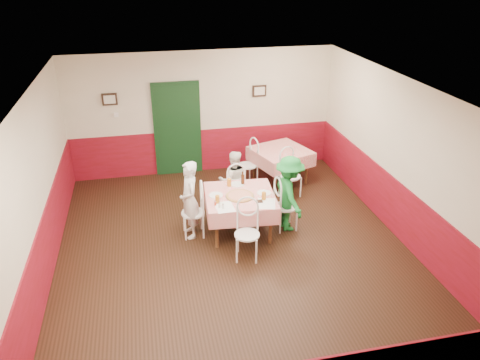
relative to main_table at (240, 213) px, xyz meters
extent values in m
plane|color=black|center=(-0.23, -0.59, -0.38)|extent=(7.00, 7.00, 0.00)
plane|color=white|center=(-0.23, -0.59, 2.42)|extent=(7.00, 7.00, 0.00)
cube|color=beige|center=(-0.23, 2.91, 1.02)|extent=(6.00, 0.10, 2.80)
cube|color=beige|center=(-0.23, -4.09, 1.02)|extent=(6.00, 0.10, 2.80)
cube|color=beige|center=(-3.23, -0.59, 1.02)|extent=(0.10, 7.00, 2.80)
cube|color=beige|center=(2.77, -0.59, 1.02)|extent=(0.10, 7.00, 2.80)
cube|color=maroon|center=(-0.23, 2.90, 0.12)|extent=(6.00, 0.03, 1.00)
cube|color=maroon|center=(-3.21, -0.59, 0.12)|extent=(0.03, 7.00, 1.00)
cube|color=maroon|center=(2.76, -0.59, 0.12)|extent=(0.03, 7.00, 1.00)
cube|color=black|center=(-0.83, 2.86, 0.68)|extent=(0.96, 0.06, 2.10)
cube|color=black|center=(-2.23, 2.86, 1.48)|extent=(0.32, 0.03, 0.26)
cube|color=black|center=(1.07, 2.86, 1.48)|extent=(0.32, 0.03, 0.26)
cube|color=white|center=(-2.13, 2.86, 1.12)|extent=(0.10, 0.03, 0.10)
cube|color=red|center=(0.00, 0.00, 0.00)|extent=(1.31, 1.31, 0.77)
cube|color=red|center=(1.33, 1.92, 0.00)|extent=(1.42, 1.42, 0.77)
cylinder|color=#B74723|center=(-0.02, -0.07, 0.40)|extent=(0.52, 0.52, 0.03)
cylinder|color=white|center=(-0.43, 0.05, 0.39)|extent=(0.27, 0.27, 0.01)
cylinder|color=white|center=(0.43, -0.04, 0.39)|extent=(0.27, 0.27, 0.01)
cylinder|color=white|center=(0.03, 0.41, 0.39)|extent=(0.27, 0.27, 0.01)
cylinder|color=#BF7219|center=(-0.45, -0.22, 0.45)|extent=(0.08, 0.08, 0.14)
cylinder|color=#BF7219|center=(0.37, -0.27, 0.45)|extent=(0.08, 0.08, 0.14)
cylinder|color=#BF7219|center=(-0.12, 0.38, 0.46)|extent=(0.08, 0.08, 0.15)
cylinder|color=#381C0A|center=(0.14, 0.40, 0.50)|extent=(0.07, 0.07, 0.23)
cylinder|color=silver|center=(-0.44, -0.39, 0.43)|extent=(0.04, 0.04, 0.09)
cylinder|color=silver|center=(-0.39, -0.45, 0.43)|extent=(0.04, 0.04, 0.09)
cylinder|color=#B23319|center=(-0.50, -0.30, 0.43)|extent=(0.04, 0.04, 0.09)
cube|color=white|center=(-0.35, -0.40, 0.39)|extent=(0.32, 0.42, 0.00)
cube|color=white|center=(0.38, -0.42, 0.39)|extent=(0.40, 0.47, 0.00)
cube|color=black|center=(0.27, -0.34, 0.40)|extent=(0.12, 0.10, 0.02)
imported|color=gray|center=(-0.90, 0.07, 0.34)|extent=(0.40, 0.56, 1.44)
imported|color=gray|center=(0.07, 0.90, 0.24)|extent=(0.63, 0.51, 1.23)
imported|color=gray|center=(0.90, -0.07, 0.34)|extent=(0.60, 0.96, 1.43)
camera|label=1|loc=(-1.57, -7.24, 4.21)|focal=35.00mm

